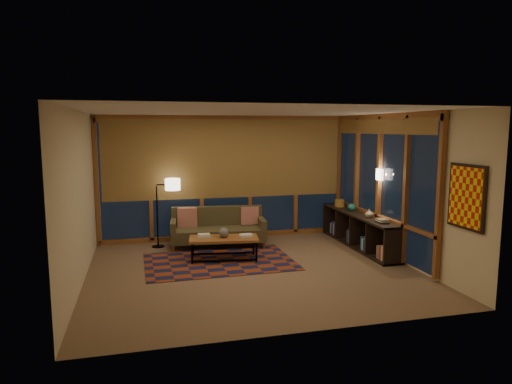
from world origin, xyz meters
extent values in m
cube|color=#8A6F57|center=(0.00, 0.00, 0.00)|extent=(5.50, 5.00, 0.01)
cube|color=white|center=(0.00, 0.00, 2.70)|extent=(5.50, 5.00, 0.01)
cube|color=beige|center=(0.00, 2.50, 1.35)|extent=(5.50, 0.01, 2.70)
cube|color=beige|center=(0.00, -2.50, 1.35)|extent=(5.50, 0.01, 2.70)
cube|color=beige|center=(-2.75, 0.00, 1.35)|extent=(0.01, 5.00, 2.70)
cube|color=beige|center=(2.75, 0.00, 1.35)|extent=(0.01, 5.00, 2.70)
cube|color=maroon|center=(-0.47, 0.63, 0.01)|extent=(2.70, 1.82, 0.01)
sphere|color=#2A2A2C|center=(-0.36, 0.76, 0.52)|extent=(0.24, 0.24, 0.19)
cylinder|color=#B18A35|center=(2.47, 1.89, 0.77)|extent=(0.23, 0.23, 0.16)
sphere|color=#1A7977|center=(2.49, 1.33, 0.77)|extent=(0.16, 0.16, 0.16)
imported|color=tan|center=(2.49, 0.57, 0.78)|extent=(0.17, 0.17, 0.17)
camera|label=1|loc=(-1.81, -7.37, 2.42)|focal=32.00mm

